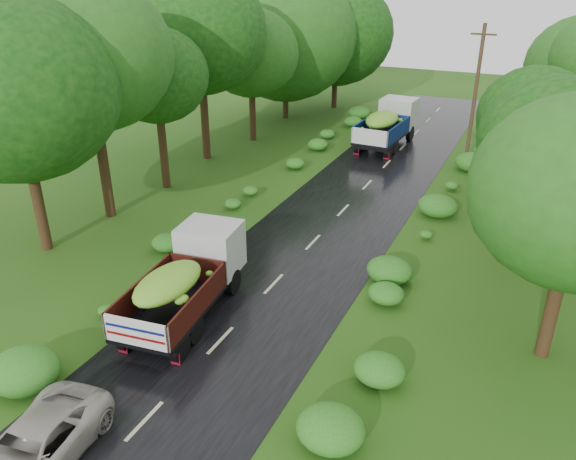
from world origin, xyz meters
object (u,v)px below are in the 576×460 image
Objects in this scene: truck_near at (188,276)px; car at (33,449)px; utility_pole at (475,93)px; truck_far at (389,122)px.

truck_near is 1.45× the size of car.
utility_pole reaches higher than car.
car is 0.53× the size of utility_pole.
car is at bearing -93.41° from truck_near.
truck_far is 6.18m from utility_pole.
truck_far is (0.76, 22.88, 0.14)m from truck_near.
truck_far reaches higher than truck_near.
truck_far is 1.56× the size of car.
utility_pole is (5.46, -1.14, 2.64)m from truck_far.
utility_pole reaches higher than truck_far.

